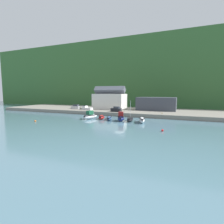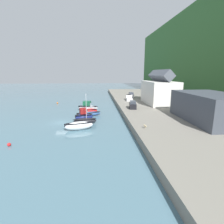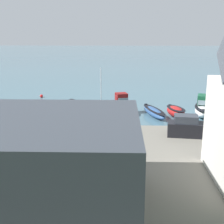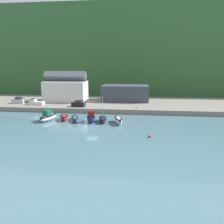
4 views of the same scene
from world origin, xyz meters
name	(u,v)px [view 3 (image 3 of 4)]	position (x,y,z in m)	size (l,w,h in m)	color
ground_plane	(113,105)	(0.00, 0.00, 0.00)	(320.00, 320.00, 0.00)	slate
quay_promenade	(103,194)	(0.00, 28.61, 0.71)	(137.07, 27.46, 1.42)	gray
yacht_club_building	(0,163)	(6.01, 31.33, 4.24)	(16.57, 9.69, 5.64)	#3D424C
moored_boat_0	(203,108)	(-12.77, 5.46, 1.07)	(3.84, 6.53, 2.87)	silver
moored_boat_1	(176,111)	(-8.84, 6.27, 0.75)	(3.10, 4.64, 1.41)	red
moored_boat_2	(154,112)	(-5.86, 6.07, 0.59)	(3.54, 6.75, 1.10)	#33568E
moored_boat_3	(122,106)	(-1.32, 5.15, 1.13)	(3.30, 4.69, 3.02)	navy
moored_boat_4	(101,110)	(1.63, 5.59, 0.72)	(2.79, 5.47, 6.72)	black
moored_boat_5	(74,107)	(5.65, 4.69, 0.89)	(3.09, 5.95, 1.69)	silver
parked_car_2	(188,127)	(-8.01, 18.18, 2.34)	(4.39, 2.31, 2.16)	black
dog_on_quay	(15,126)	(10.14, 16.82, 1.88)	(0.88, 0.53, 0.68)	tan
mooring_buoy_1	(41,96)	(12.87, -5.25, 0.27)	(0.55, 0.55, 0.55)	red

